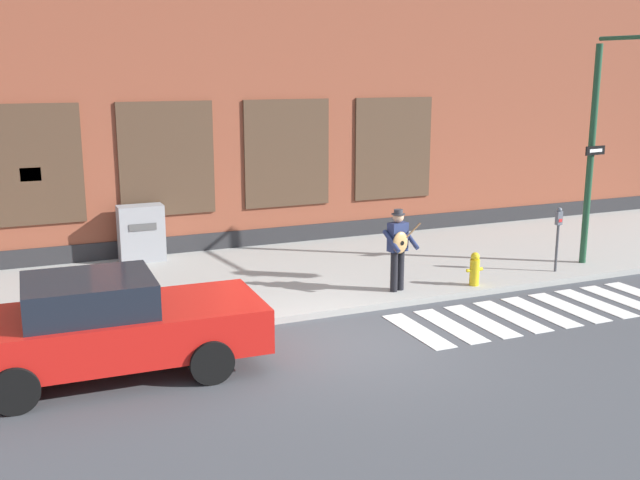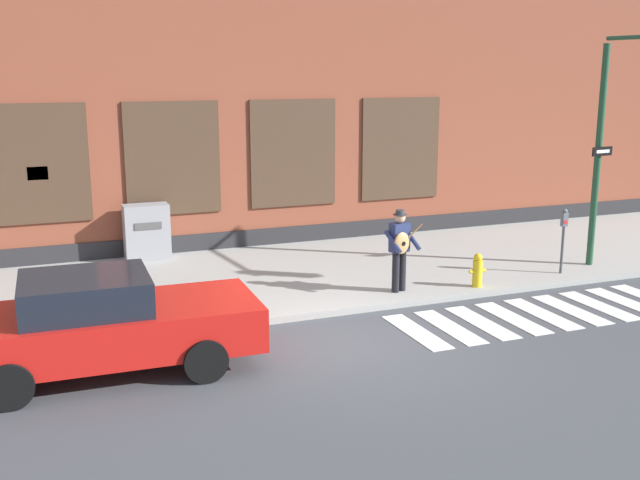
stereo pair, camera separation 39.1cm
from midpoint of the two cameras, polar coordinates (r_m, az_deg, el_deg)
ground_plane at (r=12.69m, az=1.40°, el=-7.85°), size 160.00×160.00×0.00m
sidewalk at (r=16.34m, az=-4.67°, el=-2.89°), size 28.00×5.56×0.13m
building_backdrop at (r=20.32m, az=-9.28°, el=11.27°), size 28.00×4.06×7.98m
crosswalk at (r=14.79m, az=15.70°, el=-5.29°), size 5.78×1.90×0.01m
red_car at (r=11.69m, az=-17.01°, el=-6.28°), size 4.65×2.08×1.53m
busker at (r=14.94m, az=5.24°, el=-0.41°), size 0.76×0.60×1.67m
parking_meter at (r=17.10m, az=17.07°, el=0.76°), size 0.13×0.11×1.44m
utility_box at (r=17.85m, az=-14.07°, el=0.50°), size 1.03×0.53×1.32m
fire_hydrant at (r=15.71m, az=11.00°, el=-2.19°), size 0.38×0.20×0.70m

